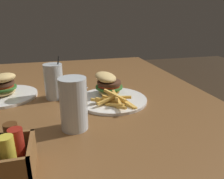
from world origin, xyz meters
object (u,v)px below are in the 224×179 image
at_px(spoon, 67,97).
at_px(condiment_caddy, 15,156).
at_px(meal_plate_near, 110,92).
at_px(juice_glass, 54,83).
at_px(meal_plate_far, 4,90).
at_px(beer_glass, 74,105).

height_order(spoon, condiment_caddy, condiment_caddy).
height_order(meal_plate_near, spoon, meal_plate_near).
distance_m(juice_glass, meal_plate_far, 0.20).
bearing_deg(meal_plate_near, spoon, 75.67).
xyz_separation_m(meal_plate_far, condiment_caddy, (-0.47, -0.11, 0.01)).
relative_size(spoon, meal_plate_far, 0.64).
relative_size(juice_glass, spoon, 1.02).
bearing_deg(beer_glass, juice_glass, 11.53).
distance_m(meal_plate_near, spoon, 0.17).
distance_m(beer_glass, spoon, 0.24).
height_order(beer_glass, spoon, beer_glass).
relative_size(juice_glass, meal_plate_far, 0.66).
distance_m(meal_plate_near, juice_glass, 0.22).
bearing_deg(beer_glass, meal_plate_far, 38.02).
distance_m(meal_plate_near, beer_glass, 0.25).
xyz_separation_m(meal_plate_near, condiment_caddy, (-0.35, 0.29, 0.01)).
bearing_deg(meal_plate_far, condiment_caddy, -166.72).
distance_m(spoon, condiment_caddy, 0.41).
xyz_separation_m(beer_glass, spoon, (0.23, 0.01, -0.06)).
relative_size(meal_plate_far, condiment_caddy, 2.29).
relative_size(beer_glass, juice_glass, 0.91).
height_order(meal_plate_far, condiment_caddy, same).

